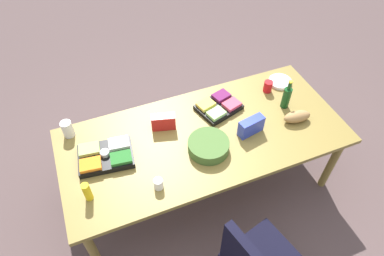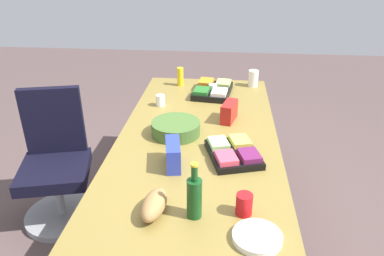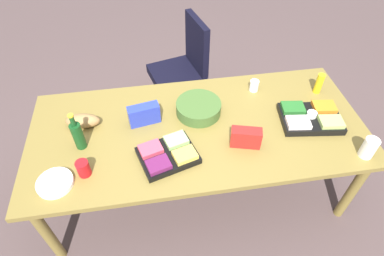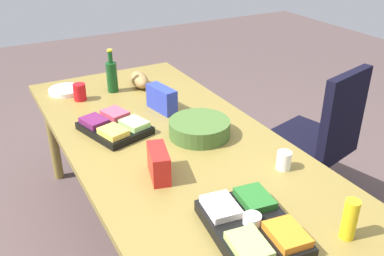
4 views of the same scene
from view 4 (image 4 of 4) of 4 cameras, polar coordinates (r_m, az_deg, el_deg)
ground_plane at (r=2.72m, az=-2.32°, el=-15.37°), size 10.00×10.00×0.00m
conference_table at (r=2.32m, az=-2.63°, el=-2.97°), size 2.38×1.07×0.74m
office_chair at (r=3.00m, az=15.95°, el=-3.09°), size 0.59×0.58×0.99m
salad_bowl at (r=2.31m, az=1.00°, el=-0.03°), size 0.33×0.33×0.09m
paper_cup at (r=2.06m, az=12.19°, el=-4.25°), size 0.08×0.08×0.09m
veggie_tray at (r=1.67m, az=7.97°, el=-12.84°), size 0.45×0.35×0.09m
paper_plate_stack at (r=3.00m, az=-16.56°, el=4.85°), size 0.23×0.23×0.03m
chip_bag_red at (r=1.96m, az=-4.47°, el=-4.72°), size 0.21×0.13×0.14m
chip_bag_blue at (r=2.60m, az=-4.07°, el=3.90°), size 0.23×0.12×0.15m
bread_loaf at (r=2.99m, az=-7.04°, el=6.43°), size 0.25×0.14×0.10m
red_solo_cup at (r=2.84m, az=-14.79°, el=4.67°), size 0.08×0.08×0.11m
mustard_bottle at (r=1.71m, az=20.33°, el=-11.38°), size 0.06×0.06×0.17m
wine_bottle at (r=2.91m, az=-10.66°, el=6.89°), size 0.09×0.09×0.29m
fruit_platter at (r=2.40m, az=-10.32°, el=0.24°), size 0.42×0.37×0.07m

